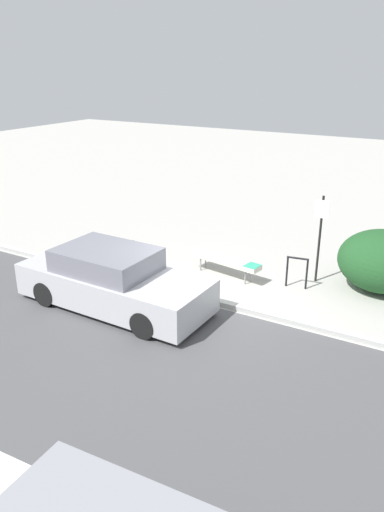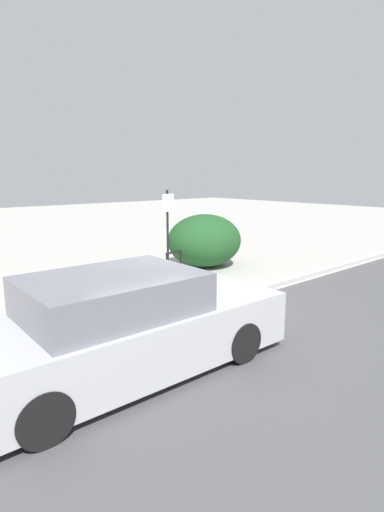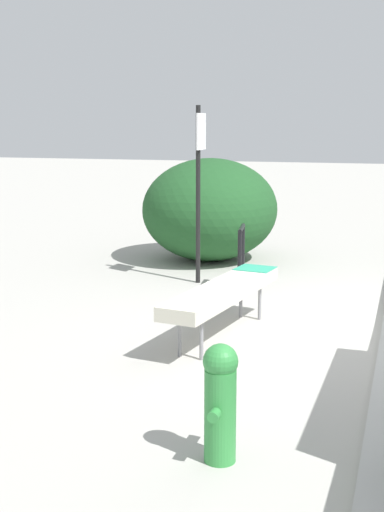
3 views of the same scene
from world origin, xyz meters
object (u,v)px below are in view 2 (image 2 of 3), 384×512
(bike_rack, at_px, (174,264))
(parked_car_near, at_px, (123,328))
(bench, at_px, (112,281))
(sign_post, at_px, (168,225))

(bike_rack, bearing_deg, parked_car_near, -136.78)
(bench, xyz_separation_m, sign_post, (2.21, 0.92, 0.93))
(parked_car_near, bearing_deg, bench, 64.15)
(sign_post, relative_size, parked_car_near, 0.49)
(bike_rack, xyz_separation_m, parked_car_near, (-3.37, -3.17, 0.14))
(bench, xyz_separation_m, bike_rack, (1.90, 0.27, 0.05))
(bench, bearing_deg, parked_car_near, -108.06)
(sign_post, xyz_separation_m, parked_car_near, (-3.68, -3.81, -0.74))
(bike_rack, distance_m, parked_car_near, 4.62)
(bench, bearing_deg, sign_post, 31.34)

